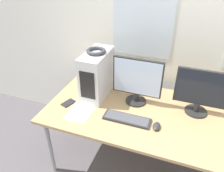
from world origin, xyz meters
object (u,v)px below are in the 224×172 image
object	(u,v)px
monitor_right_near	(201,92)
monitor_main	(137,81)
pc_tower	(97,74)
mouse	(157,126)
headphones	(96,51)
keyboard	(127,119)
cell_phone	(68,103)

from	to	relation	value
monitor_right_near	monitor_main	bearing A→B (deg)	-176.84
pc_tower	mouse	size ratio (longest dim) A/B	4.36
headphones	monitor_main	distance (m)	0.46
monitor_right_near	mouse	size ratio (longest dim) A/B	4.21
monitor_right_near	mouse	world-z (taller)	monitor_right_near
pc_tower	mouse	distance (m)	0.75
monitor_main	keyboard	distance (m)	0.37
cell_phone	monitor_right_near	bearing A→B (deg)	32.61
pc_tower	monitor_main	bearing A→B (deg)	0.55
mouse	cell_phone	world-z (taller)	mouse
pc_tower	monitor_right_near	bearing A→B (deg)	2.07
monitor_main	keyboard	bearing A→B (deg)	-90.69
pc_tower	monitor_right_near	size ratio (longest dim) A/B	1.04
headphones	keyboard	world-z (taller)	headphones
headphones	monitor_right_near	distance (m)	0.98
headphones	mouse	size ratio (longest dim) A/B	1.73
monitor_right_near	cell_phone	world-z (taller)	monitor_right_near
keyboard	mouse	world-z (taller)	mouse
mouse	monitor_right_near	bearing A→B (deg)	48.10
monitor_right_near	keyboard	xyz separation A→B (m)	(-0.56, -0.32, -0.21)
mouse	cell_phone	distance (m)	0.86
keyboard	headphones	bearing A→B (deg)	144.20
pc_tower	mouse	xyz separation A→B (m)	(0.65, -0.30, -0.21)
monitor_main	cell_phone	world-z (taller)	monitor_main
pc_tower	headphones	world-z (taller)	headphones
keyboard	cell_phone	world-z (taller)	keyboard
headphones	mouse	world-z (taller)	headphones
keyboard	mouse	bearing A→B (deg)	-2.65
headphones	monitor_right_near	xyz separation A→B (m)	(0.95, 0.03, -0.25)
headphones	cell_phone	xyz separation A→B (m)	(-0.20, -0.25, -0.46)
pc_tower	cell_phone	bearing A→B (deg)	-129.09
headphones	monitor_main	xyz separation A→B (m)	(0.40, 0.00, -0.23)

